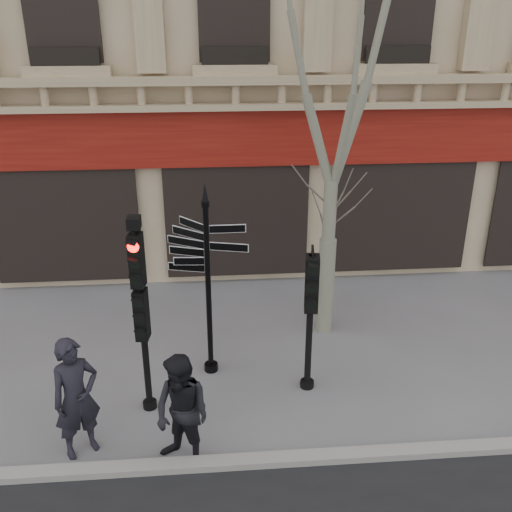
# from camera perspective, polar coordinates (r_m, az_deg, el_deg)

# --- Properties ---
(ground) EXTENTS (80.00, 80.00, 0.00)m
(ground) POSITION_cam_1_polar(r_m,az_deg,el_deg) (10.05, -0.31, -14.63)
(ground) COLOR slate
(ground) RESTS_ON ground
(kerb) EXTENTS (80.00, 0.25, 0.12)m
(kerb) POSITION_cam_1_polar(r_m,az_deg,el_deg) (8.95, 0.43, -19.79)
(kerb) COLOR gray
(kerb) RESTS_ON ground
(fingerpost) EXTENTS (2.00, 2.00, 3.62)m
(fingerpost) POSITION_cam_1_polar(r_m,az_deg,el_deg) (9.76, -4.93, 0.58)
(fingerpost) COLOR black
(fingerpost) RESTS_ON ground
(traffic_signal_main) EXTENTS (0.41, 0.31, 3.41)m
(traffic_signal_main) POSITION_cam_1_polar(r_m,az_deg,el_deg) (9.02, -11.51, -3.71)
(traffic_signal_main) COLOR black
(traffic_signal_main) RESTS_ON ground
(traffic_signal_secondary) EXTENTS (0.47, 0.37, 2.56)m
(traffic_signal_secondary) POSITION_cam_1_polar(r_m,az_deg,el_deg) (9.57, 5.49, -4.18)
(traffic_signal_secondary) COLOR black
(traffic_signal_secondary) RESTS_ON ground
(plane_tree) EXTENTS (2.98, 2.98, 7.92)m
(plane_tree) POSITION_cam_1_polar(r_m,az_deg,el_deg) (10.59, 8.23, 19.66)
(plane_tree) COLOR gray
(plane_tree) RESTS_ON ground
(pedestrian_a) EXTENTS (0.85, 0.78, 1.94)m
(pedestrian_a) POSITION_cam_1_polar(r_m,az_deg,el_deg) (8.98, -17.53, -13.39)
(pedestrian_a) COLOR black
(pedestrian_a) RESTS_ON ground
(pedestrian_b) EXTENTS (1.13, 1.09, 1.83)m
(pedestrian_b) POSITION_cam_1_polar(r_m,az_deg,el_deg) (8.46, -7.38, -15.34)
(pedestrian_b) COLOR black
(pedestrian_b) RESTS_ON ground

